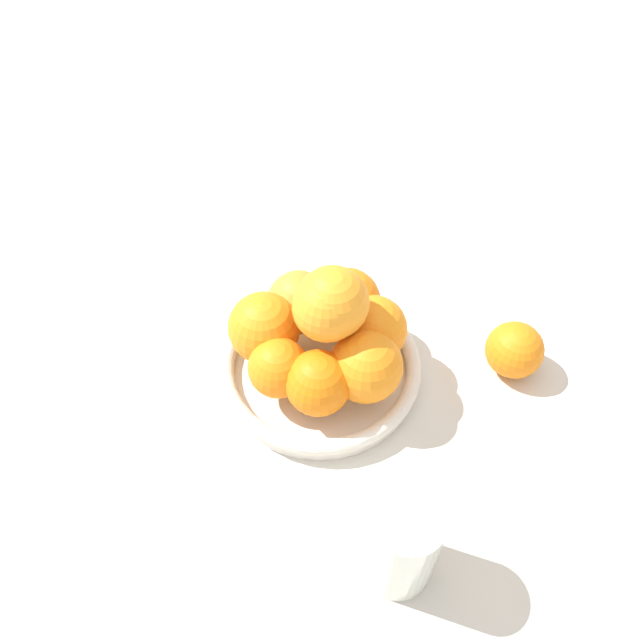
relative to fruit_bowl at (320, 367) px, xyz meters
The scene contains 5 objects.
ground_plane 0.02m from the fruit_bowl, ahead, with size 4.00×4.00×0.00m, color beige.
fruit_bowl is the anchor object (origin of this frame).
orange_pile 0.07m from the fruit_bowl, 58.72° to the right, with size 0.19×0.20×0.14m.
stray_orange 0.22m from the fruit_bowl, 75.04° to the right, with size 0.07×0.07×0.07m, color orange.
drinking_glass 0.23m from the fruit_bowl, 149.94° to the right, with size 0.07×0.07×0.11m, color silver.
Camera 1 is at (-0.41, -0.09, 0.60)m, focal length 35.00 mm.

